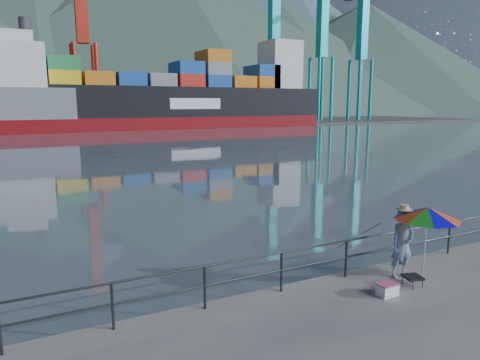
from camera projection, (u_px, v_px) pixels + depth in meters
name	position (u px, v px, depth m)	size (l,w,h in m)	color
harbor_water	(49.00, 119.00, 123.85)	(500.00, 280.00, 0.00)	slate
far_dock	(106.00, 124.00, 95.68)	(200.00, 40.00, 0.40)	#514F4C
guardrail	(315.00, 264.00, 10.81)	(22.00, 0.06, 1.03)	#2D3033
mountains	(123.00, 37.00, 203.10)	(600.00, 332.80, 80.00)	#385147
port_cranes	(207.00, 51.00, 94.17)	(116.00, 28.00, 38.40)	red
container_stacks	(205.00, 109.00, 106.28)	(58.00, 5.40, 7.80)	red
fisherman	(402.00, 244.00, 11.16)	(0.66, 0.43, 1.82)	navy
beach_umbrella	(427.00, 214.00, 10.70)	(1.81, 1.81, 1.99)	white
folding_stool	(412.00, 281.00, 10.72)	(0.52, 0.52, 0.28)	black
cooler_bag	(387.00, 290.00, 10.22)	(0.47, 0.31, 0.27)	white
fishing_rod	(356.00, 267.00, 12.04)	(0.02, 0.02, 2.23)	black
container_ship	(195.00, 97.00, 84.85)	(56.08, 9.35, 18.10)	maroon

